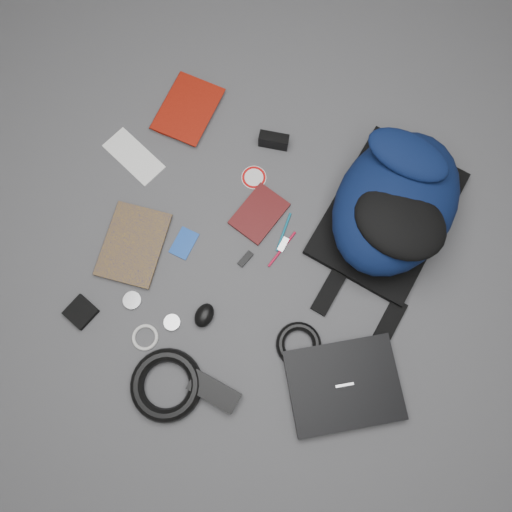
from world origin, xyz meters
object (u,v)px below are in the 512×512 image
(mouse, at_px, (204,315))
(power_brick, at_px, (214,391))
(pouch, at_px, (81,312))
(textbook_red, at_px, (165,100))
(backpack, at_px, (396,203))
(dvd_case, at_px, (259,214))
(compact_camera, at_px, (274,141))
(comic_book, at_px, (106,238))
(laptop, at_px, (344,385))

(mouse, xyz_separation_m, power_brick, (0.10, -0.20, -0.00))
(pouch, bearing_deg, textbook_red, 92.13)
(backpack, bearing_deg, dvd_case, -149.78)
(textbook_red, distance_m, dvd_case, 0.51)
(dvd_case, relative_size, power_brick, 1.15)
(textbook_red, bearing_deg, pouch, -83.06)
(backpack, distance_m, power_brick, 0.77)
(compact_camera, distance_m, pouch, 0.81)
(compact_camera, bearing_deg, mouse, -99.00)
(backpack, xyz_separation_m, textbook_red, (-0.81, 0.14, -0.10))
(compact_camera, relative_size, mouse, 1.27)
(comic_book, xyz_separation_m, power_brick, (0.48, -0.32, 0.01))
(backpack, xyz_separation_m, compact_camera, (-0.42, 0.11, -0.08))
(laptop, relative_size, textbook_red, 1.37)
(dvd_case, bearing_deg, compact_camera, 116.68)
(comic_book, bearing_deg, power_brick, -38.30)
(laptop, distance_m, compact_camera, 0.79)
(backpack, height_order, comic_book, backpack)
(dvd_case, height_order, mouse, mouse)
(dvd_case, bearing_deg, textbook_red, 165.97)
(compact_camera, relative_size, pouch, 1.23)
(compact_camera, xyz_separation_m, pouch, (-0.37, -0.72, -0.02))
(backpack, relative_size, textbook_red, 2.31)
(textbook_red, bearing_deg, power_brick, -54.76)
(comic_book, xyz_separation_m, pouch, (0.02, -0.24, 0.00))
(backpack, xyz_separation_m, comic_book, (-0.81, -0.37, -0.10))
(comic_book, distance_m, power_brick, 0.58)
(comic_book, bearing_deg, dvd_case, 24.29)
(textbook_red, relative_size, comic_book, 0.94)
(textbook_red, bearing_deg, compact_camera, 0.75)
(backpack, relative_size, laptop, 1.69)
(mouse, height_order, power_brick, mouse)
(laptop, bearing_deg, textbook_red, 111.26)
(laptop, relative_size, compact_camera, 3.29)
(mouse, bearing_deg, compact_camera, 94.12)
(backpack, bearing_deg, compact_camera, 175.99)
(comic_book, distance_m, dvd_case, 0.49)
(backpack, distance_m, pouch, 1.00)
(laptop, relative_size, mouse, 4.19)
(laptop, relative_size, comic_book, 1.28)
(backpack, bearing_deg, laptop, -76.67)
(comic_book, relative_size, compact_camera, 2.57)
(dvd_case, xyz_separation_m, mouse, (-0.05, -0.36, 0.01))
(textbook_red, bearing_deg, laptop, -34.74)
(mouse, relative_size, pouch, 0.97)
(mouse, bearing_deg, comic_book, 166.65)
(dvd_case, bearing_deg, power_brick, -65.89)
(laptop, bearing_deg, mouse, 143.87)
(power_brick, bearing_deg, textbook_red, 129.78)
(backpack, xyz_separation_m, dvd_case, (-0.38, -0.13, -0.10))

